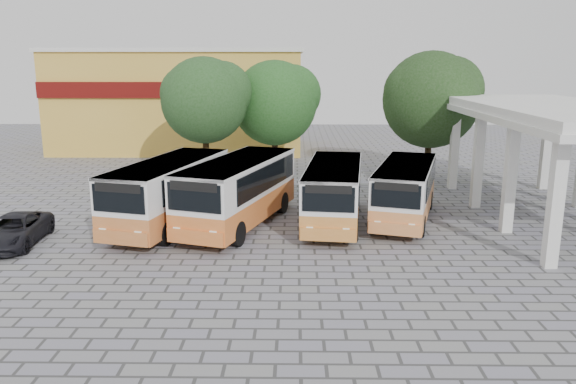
{
  "coord_description": "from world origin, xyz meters",
  "views": [
    {
      "loc": [
        -1.4,
        -21.91,
        7.29
      ],
      "look_at": [
        -1.72,
        2.97,
        1.5
      ],
      "focal_mm": 35.0,
      "sensor_mm": 36.0,
      "label": 1
    }
  ],
  "objects_px": {
    "bus_far_left": "(169,189)",
    "bus_centre_right": "(334,190)",
    "bus_far_right": "(405,188)",
    "parked_car": "(14,230)",
    "bus_centre_left": "(239,188)"
  },
  "relations": [
    {
      "from": "bus_far_left",
      "to": "bus_far_right",
      "type": "height_order",
      "value": "bus_far_left"
    },
    {
      "from": "bus_far_left",
      "to": "parked_car",
      "type": "xyz_separation_m",
      "value": [
        -5.78,
        -2.78,
        -1.11
      ]
    },
    {
      "from": "bus_centre_right",
      "to": "parked_car",
      "type": "xyz_separation_m",
      "value": [
        -13.21,
        -3.24,
        -0.99
      ]
    },
    {
      "from": "bus_centre_left",
      "to": "bus_centre_right",
      "type": "distance_m",
      "value": 4.32
    },
    {
      "from": "bus_far_right",
      "to": "parked_car",
      "type": "bearing_deg",
      "value": -150.05
    },
    {
      "from": "bus_far_left",
      "to": "parked_car",
      "type": "distance_m",
      "value": 6.51
    },
    {
      "from": "bus_centre_left",
      "to": "parked_car",
      "type": "bearing_deg",
      "value": -144.26
    },
    {
      "from": "bus_far_left",
      "to": "bus_far_right",
      "type": "xyz_separation_m",
      "value": [
        10.8,
        1.06,
        -0.16
      ]
    },
    {
      "from": "bus_far_left",
      "to": "bus_centre_right",
      "type": "xyz_separation_m",
      "value": [
        7.43,
        0.46,
        -0.12
      ]
    },
    {
      "from": "bus_far_left",
      "to": "bus_centre_left",
      "type": "bearing_deg",
      "value": 15.58
    },
    {
      "from": "bus_far_right",
      "to": "parked_car",
      "type": "xyz_separation_m",
      "value": [
        -16.58,
        -3.84,
        -0.94
      ]
    },
    {
      "from": "bus_centre_left",
      "to": "bus_centre_right",
      "type": "height_order",
      "value": "bus_centre_left"
    },
    {
      "from": "bus_centre_right",
      "to": "parked_car",
      "type": "bearing_deg",
      "value": -159.1
    },
    {
      "from": "parked_car",
      "to": "bus_far_left",
      "type": "bearing_deg",
      "value": 21.49
    },
    {
      "from": "bus_centre_right",
      "to": "bus_far_left",
      "type": "bearing_deg",
      "value": -169.36
    }
  ]
}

